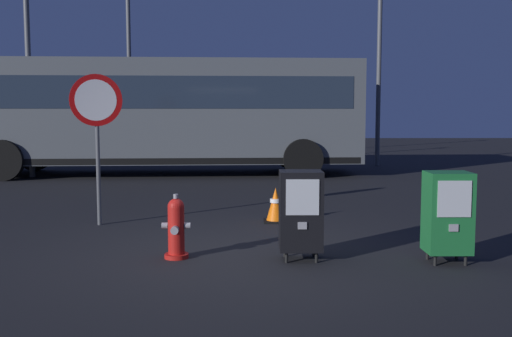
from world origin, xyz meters
name	(u,v)px	position (x,y,z in m)	size (l,w,h in m)	color
ground_plane	(232,253)	(0.00, 0.00, 0.00)	(60.00, 60.00, 0.00)	black
fire_hydrant	(176,228)	(-0.64, -0.22, 0.35)	(0.33, 0.31, 0.75)	red
newspaper_box_primary	(448,212)	(2.41, -0.46, 0.57)	(0.48, 0.42, 1.02)	black
newspaper_box_secondary	(301,210)	(0.79, -0.31, 0.57)	(0.48, 0.42, 1.02)	black
stop_sign	(97,117)	(-2.03, 1.79, 1.60)	(0.71, 0.31, 2.23)	#4C4F54
traffic_cone	(276,205)	(0.61, 1.99, 0.26)	(0.36, 0.36, 0.53)	black
bus_near	(160,110)	(-2.17, 8.87, 1.71)	(10.61, 3.18, 3.00)	#4C5156
street_light_near_left	(128,27)	(-3.72, 12.73, 4.41)	(0.32, 0.32, 7.68)	#4C4F54
street_light_near_right	(27,30)	(-5.38, 8.27, 3.73)	(0.32, 0.32, 6.37)	#4C4F54
street_light_far_left	(380,8)	(4.21, 11.35, 4.82)	(0.32, 0.32, 8.48)	#4C4F54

